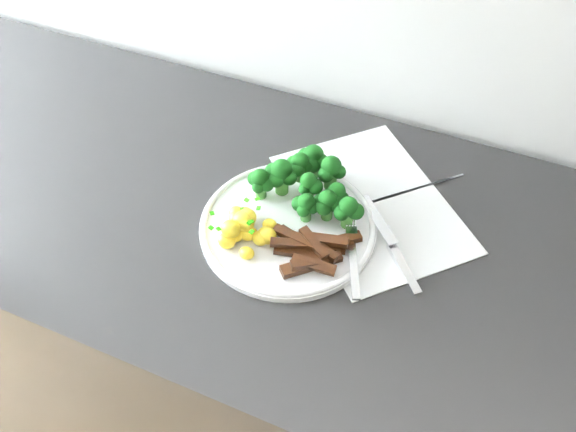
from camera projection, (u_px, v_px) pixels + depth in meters
name	position (u px, v px, depth m)	size (l,w,h in m)	color
counter	(340.00, 387.00, 1.23)	(2.41, 0.60, 0.90)	black
recipe_paper	(371.00, 202.00, 0.96)	(0.38, 0.38, 0.00)	white
plate	(288.00, 226.00, 0.92)	(0.27, 0.27, 0.02)	white
broccoli	(310.00, 182.00, 0.92)	(0.19, 0.14, 0.07)	#2D6221
potatoes	(244.00, 227.00, 0.89)	(0.11, 0.10, 0.04)	yellow
beef_strips	(313.00, 249.00, 0.87)	(0.13, 0.12, 0.03)	black
fork	(353.00, 254.00, 0.87)	(0.08, 0.16, 0.02)	silver
knife	(396.00, 254.00, 0.88)	(0.14, 0.15, 0.02)	silver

